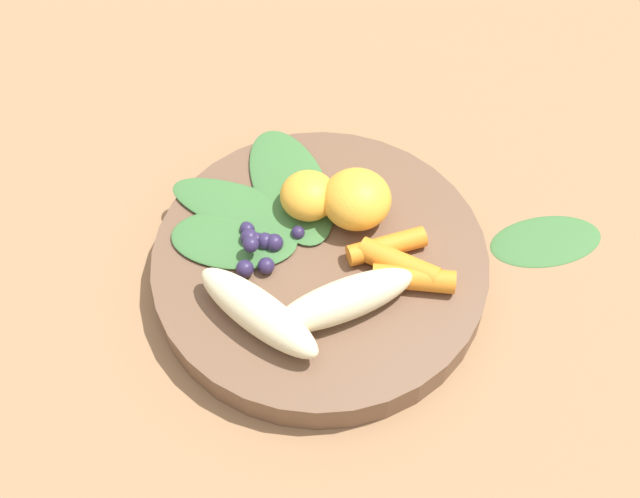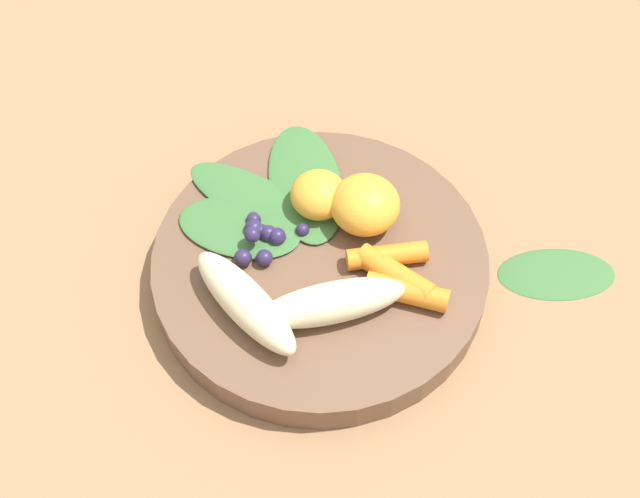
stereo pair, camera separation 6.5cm
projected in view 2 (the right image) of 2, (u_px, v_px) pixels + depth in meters
The scene contains 14 objects.
ground_plane at pixel (320, 277), 0.69m from camera, with size 2.40×2.40×0.00m, color #99704C.
bowl at pixel (320, 267), 0.67m from camera, with size 0.27×0.27×0.03m, color brown.
banana_peeled_left at pixel (332, 303), 0.62m from camera, with size 0.11×0.03×0.03m, color beige.
banana_peeled_right at pixel (245, 302), 0.62m from camera, with size 0.11×0.03×0.03m, color beige.
orange_segment_near at pixel (319, 195), 0.68m from camera, with size 0.05×0.05×0.03m, color #F4A833.
orange_segment_far at pixel (365, 205), 0.67m from camera, with size 0.06×0.06×0.04m, color #F4A833.
carrot_front at pixel (407, 292), 0.63m from camera, with size 0.02×0.02×0.06m, color orange.
carrot_mid_left at pixel (397, 271), 0.64m from camera, with size 0.02×0.02×0.06m, color orange.
carrot_mid_right at pixel (387, 256), 0.65m from camera, with size 0.02×0.02×0.06m, color orange.
blueberry_pile at pixel (261, 237), 0.66m from camera, with size 0.05×0.06×0.02m.
kale_leaf_left at pixel (305, 182), 0.70m from camera, with size 0.13×0.06×0.01m, color #3D7038.
kale_leaf_right at pixel (257, 200), 0.69m from camera, with size 0.13×0.05×0.01m, color #3D7038.
kale_leaf_rear at pixel (238, 229), 0.67m from camera, with size 0.10×0.06×0.01m, color #3D7038.
kale_leaf_stray at pixel (557, 273), 0.69m from camera, with size 0.10×0.05×0.01m, color #3D7038.
Camera 2 is at (-0.14, 0.35, 0.57)m, focal length 47.32 mm.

